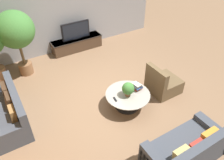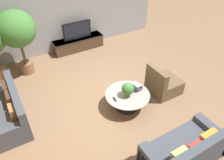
% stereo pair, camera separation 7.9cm
% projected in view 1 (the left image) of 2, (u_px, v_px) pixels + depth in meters
% --- Properties ---
extents(ground_plane, '(24.00, 24.00, 0.00)m').
position_uv_depth(ground_plane, '(109.00, 98.00, 6.00)').
color(ground_plane, brown).
extents(back_wall_stone, '(7.40, 0.12, 3.00)m').
position_uv_depth(back_wall_stone, '(59.00, 9.00, 7.30)').
color(back_wall_stone, '#939399').
rests_on(back_wall_stone, ground).
extents(media_console, '(1.85, 0.50, 0.45)m').
position_uv_depth(media_console, '(77.00, 44.00, 8.01)').
color(media_console, '#473323').
rests_on(media_console, ground).
extents(television, '(1.03, 0.13, 0.61)m').
position_uv_depth(television, '(76.00, 31.00, 7.70)').
color(television, black).
rests_on(television, media_console).
extents(coffee_table, '(1.13, 1.13, 0.42)m').
position_uv_depth(coffee_table, '(128.00, 98.00, 5.56)').
color(coffee_table, black).
rests_on(coffee_table, ground).
extents(couch_by_wall, '(0.84, 1.82, 0.84)m').
position_uv_depth(couch_by_wall, '(6.00, 113.00, 5.15)').
color(couch_by_wall, '#3D424C').
rests_on(couch_by_wall, ground).
extents(couch_near_entry, '(1.69, 0.84, 0.84)m').
position_uv_depth(couch_near_entry, '(187.00, 150.00, 4.34)').
color(couch_near_entry, '#3D424C').
rests_on(couch_near_entry, ground).
extents(armchair_wicker, '(0.80, 0.76, 0.86)m').
position_uv_depth(armchair_wicker, '(163.00, 84.00, 6.06)').
color(armchair_wicker, brown).
rests_on(armchair_wicker, ground).
extents(potted_palm_corner, '(1.07, 1.07, 2.01)m').
position_uv_depth(potted_palm_corner, '(16.00, 32.00, 6.09)').
color(potted_palm_corner, brown).
rests_on(potted_palm_corner, ground).
extents(potted_plant_tabletop, '(0.31, 0.31, 0.37)m').
position_uv_depth(potted_plant_tabletop, '(128.00, 89.00, 5.33)').
color(potted_plant_tabletop, brown).
rests_on(potted_plant_tabletop, coffee_table).
extents(book_stack, '(0.23, 0.30, 0.15)m').
position_uv_depth(book_stack, '(137.00, 86.00, 5.62)').
color(book_stack, gold).
rests_on(book_stack, coffee_table).
extents(remote_black, '(0.06, 0.16, 0.02)m').
position_uv_depth(remote_black, '(115.00, 99.00, 5.32)').
color(remote_black, black).
rests_on(remote_black, coffee_table).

